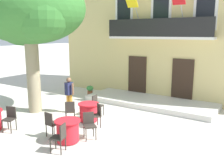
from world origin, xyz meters
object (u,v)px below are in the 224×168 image
at_px(cafe_chair_middle_0, 51,123).
at_px(plane_tree, 29,12).
at_px(cafe_chair_front_2, 97,114).
at_px(cafe_table_middle, 68,131).
at_px(cafe_chair_middle_2, 89,124).
at_px(cafe_chair_front_1, 70,110).
at_px(cafe_chair_front_0, 97,104).
at_px(cafe_table_front, 89,112).
at_px(ground_planter_left, 90,90).
at_px(cafe_chair_near_tree_1, 10,117).
at_px(cafe_chair_middle_1, 60,136).
at_px(pedestrian_near_entrance, 69,93).

bearing_deg(cafe_chair_middle_0, plane_tree, 149.53).
bearing_deg(cafe_chair_front_2, cafe_table_middle, -90.03).
distance_m(plane_tree, cafe_table_middle, 5.74).
relative_size(cafe_table_middle, cafe_chair_middle_2, 0.95).
relative_size(plane_tree, cafe_chair_middle_0, 6.75).
relative_size(cafe_table_middle, cafe_chair_front_1, 0.95).
bearing_deg(cafe_chair_middle_0, cafe_chair_front_0, 90.94).
distance_m(cafe_table_front, ground_planter_left, 4.29).
bearing_deg(cafe_chair_middle_0, cafe_chair_near_tree_1, -165.98).
xyz_separation_m(cafe_table_front, cafe_chair_front_1, (-0.51, -0.56, 0.14)).
xyz_separation_m(cafe_chair_front_0, cafe_chair_front_1, (-0.38, -1.30, 0.00)).
bearing_deg(cafe_table_front, cafe_chair_middle_1, -69.41).
height_order(plane_tree, cafe_chair_middle_2, plane_tree).
bearing_deg(cafe_chair_near_tree_1, cafe_table_middle, 10.22).
distance_m(cafe_chair_middle_1, cafe_chair_middle_2, 1.32).
bearing_deg(cafe_chair_middle_2, cafe_chair_middle_1, -93.94).
bearing_deg(cafe_chair_near_tree_1, cafe_chair_middle_0, 14.02).
bearing_deg(cafe_table_middle, cafe_chair_near_tree_1, -169.78).
relative_size(cafe_table_middle, cafe_chair_middle_0, 0.95).
height_order(cafe_chair_middle_0, cafe_chair_middle_2, same).
distance_m(cafe_chair_middle_0, pedestrian_near_entrance, 2.79).
bearing_deg(pedestrian_near_entrance, cafe_chair_near_tree_1, -97.06).
relative_size(plane_tree, cafe_chair_front_0, 6.75).
relative_size(plane_tree, cafe_chair_middle_2, 6.75).
distance_m(cafe_chair_near_tree_1, cafe_chair_front_2, 3.21).
xyz_separation_m(cafe_table_middle, ground_planter_left, (-3.27, 5.38, -0.06)).
distance_m(cafe_chair_middle_0, cafe_chair_middle_2, 1.33).
bearing_deg(cafe_chair_middle_1, cafe_chair_front_1, 125.76).
bearing_deg(ground_planter_left, plane_tree, -95.79).
relative_size(cafe_chair_front_2, pedestrian_near_entrance, 0.56).
height_order(cafe_chair_middle_0, ground_planter_left, cafe_chair_middle_0).
relative_size(cafe_chair_near_tree_1, cafe_table_front, 1.05).
distance_m(cafe_chair_middle_2, cafe_chair_front_1, 1.77).
bearing_deg(cafe_chair_front_1, cafe_table_middle, -49.97).
relative_size(cafe_chair_near_tree_1, cafe_chair_middle_2, 1.00).
xyz_separation_m(cafe_table_middle, pedestrian_near_entrance, (-2.11, 2.39, 0.53)).
height_order(plane_tree, cafe_chair_middle_0, plane_tree).
distance_m(cafe_chair_middle_1, cafe_chair_front_1, 2.57).
xyz_separation_m(plane_tree, cafe_chair_middle_2, (4.06, -1.05, -3.96)).
xyz_separation_m(cafe_chair_near_tree_1, ground_planter_left, (-0.81, 5.82, -0.20)).
height_order(cafe_chair_middle_1, cafe_chair_front_2, same).
distance_m(cafe_chair_front_1, cafe_chair_front_2, 1.20).
relative_size(plane_tree, cafe_chair_near_tree_1, 6.75).
relative_size(plane_tree, cafe_chair_front_2, 6.75).
xyz_separation_m(cafe_chair_front_0, ground_planter_left, (-2.47, 2.67, -0.20)).
height_order(cafe_chair_middle_2, ground_planter_left, cafe_chair_middle_2).
bearing_deg(plane_tree, ground_planter_left, 84.21).
xyz_separation_m(cafe_chair_middle_0, cafe_chair_middle_1, (1.08, -0.66, 0.00)).
height_order(cafe_chair_middle_0, cafe_chair_front_2, same).
distance_m(cafe_chair_middle_1, cafe_chair_front_0, 3.57).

